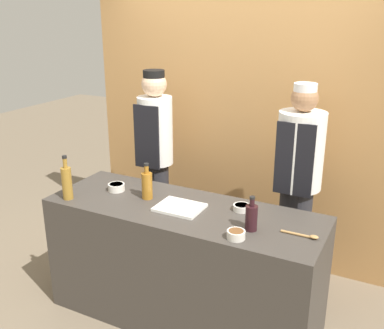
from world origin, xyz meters
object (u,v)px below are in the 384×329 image
(chef_left, at_px, (156,159))
(cutting_board, at_px, (180,207))
(bottle_wine, at_px, (251,217))
(bottle_vinegar, at_px, (67,182))
(sauce_bowl_white, at_px, (242,207))
(wooden_spoon, at_px, (304,235))
(bottle_amber, at_px, (147,185))
(sauce_bowl_brown, at_px, (236,234))
(chef_right, at_px, (297,187))
(sauce_bowl_yellow, at_px, (116,187))

(chef_left, bearing_deg, cutting_board, -48.30)
(bottle_wine, relative_size, bottle_vinegar, 0.69)
(sauce_bowl_white, bearing_deg, wooden_spoon, -20.91)
(sauce_bowl_white, xyz_separation_m, wooden_spoon, (0.48, -0.18, -0.01))
(bottle_amber, distance_m, wooden_spoon, 1.18)
(sauce_bowl_brown, relative_size, bottle_amber, 0.42)
(chef_right, bearing_deg, sauce_bowl_brown, -98.35)
(cutting_board, distance_m, bottle_wine, 0.56)
(bottle_wine, bearing_deg, bottle_vinegar, -173.81)
(wooden_spoon, bearing_deg, chef_right, 108.09)
(cutting_board, bearing_deg, sauce_bowl_yellow, 173.28)
(sauce_bowl_yellow, bearing_deg, cutting_board, -6.72)
(sauce_bowl_white, bearing_deg, chef_right, 64.33)
(sauce_bowl_yellow, xyz_separation_m, bottle_vinegar, (-0.22, -0.29, 0.10))
(sauce_bowl_white, xyz_separation_m, bottle_wine, (0.16, -0.24, 0.07))
(sauce_bowl_yellow, xyz_separation_m, chef_right, (1.24, 0.63, 0.00))
(sauce_bowl_yellow, distance_m, wooden_spoon, 1.47)
(bottle_vinegar, relative_size, chef_left, 0.19)
(bottle_amber, distance_m, bottle_wine, 0.86)
(bottle_wine, height_order, bottle_vinegar, bottle_vinegar)
(wooden_spoon, bearing_deg, chef_left, 154.74)
(bottle_amber, distance_m, bottle_vinegar, 0.58)
(bottle_amber, xyz_separation_m, bottle_wine, (0.85, -0.12, -0.02))
(chef_left, bearing_deg, bottle_vinegar, -102.13)
(bottle_vinegar, height_order, wooden_spoon, bottle_vinegar)
(sauce_bowl_yellow, relative_size, chef_left, 0.07)
(sauce_bowl_brown, height_order, wooden_spoon, sauce_bowl_brown)
(sauce_bowl_yellow, xyz_separation_m, chef_left, (-0.03, 0.63, 0.04))
(sauce_bowl_white, xyz_separation_m, chef_right, (0.25, 0.52, 0.01))
(cutting_board, distance_m, chef_right, 0.95)
(cutting_board, xyz_separation_m, bottle_vinegar, (-0.82, -0.22, 0.12))
(sauce_bowl_white, bearing_deg, cutting_board, -156.22)
(sauce_bowl_brown, distance_m, sauce_bowl_yellow, 1.14)
(cutting_board, bearing_deg, bottle_wine, -7.29)
(sauce_bowl_yellow, height_order, bottle_vinegar, bottle_vinegar)
(bottle_wine, height_order, chef_left, chef_left)
(chef_right, bearing_deg, wooden_spoon, -71.91)
(sauce_bowl_yellow, height_order, chef_right, chef_right)
(sauce_bowl_yellow, distance_m, bottle_amber, 0.30)
(sauce_bowl_brown, bearing_deg, bottle_amber, 161.43)
(bottle_wine, relative_size, wooden_spoon, 0.98)
(bottle_amber, height_order, bottle_vinegar, bottle_vinegar)
(cutting_board, height_order, chef_left, chef_left)
(sauce_bowl_brown, xyz_separation_m, bottle_vinegar, (-1.33, 0.00, 0.10))
(bottle_wine, xyz_separation_m, bottle_vinegar, (-1.37, -0.15, 0.04))
(sauce_bowl_brown, distance_m, chef_left, 1.46)
(wooden_spoon, relative_size, chef_right, 0.13)
(sauce_bowl_white, relative_size, sauce_bowl_yellow, 0.93)
(bottle_amber, bearing_deg, chef_left, 116.39)
(cutting_board, bearing_deg, bottle_vinegar, -164.98)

